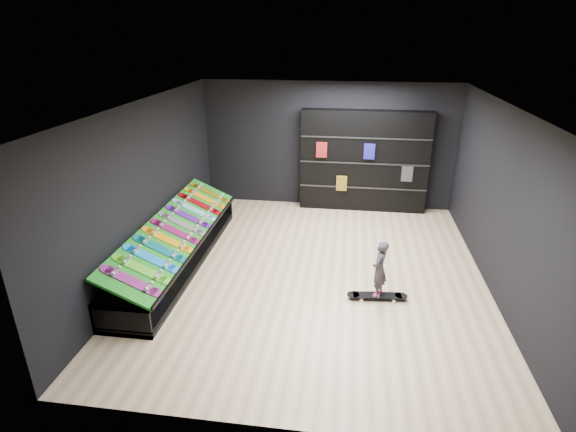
# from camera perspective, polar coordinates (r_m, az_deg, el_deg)

# --- Properties ---
(floor) EXTENTS (6.00, 7.00, 0.01)m
(floor) POSITION_cam_1_polar(r_m,az_deg,el_deg) (8.24, 3.28, -7.16)
(floor) COLOR beige
(floor) RESTS_ON ground
(ceiling) EXTENTS (6.00, 7.00, 0.01)m
(ceiling) POSITION_cam_1_polar(r_m,az_deg,el_deg) (7.23, 3.82, 13.94)
(ceiling) COLOR white
(ceiling) RESTS_ON ground
(wall_back) EXTENTS (6.00, 0.02, 3.00)m
(wall_back) POSITION_cam_1_polar(r_m,az_deg,el_deg) (10.95, 5.07, 8.90)
(wall_back) COLOR black
(wall_back) RESTS_ON ground
(wall_front) EXTENTS (6.00, 0.02, 3.00)m
(wall_front) POSITION_cam_1_polar(r_m,az_deg,el_deg) (4.49, -0.28, -12.57)
(wall_front) COLOR black
(wall_front) RESTS_ON ground
(wall_left) EXTENTS (0.02, 7.00, 3.00)m
(wall_left) POSITION_cam_1_polar(r_m,az_deg,el_deg) (8.37, -17.44, 3.56)
(wall_left) COLOR black
(wall_left) RESTS_ON ground
(wall_right) EXTENTS (0.02, 7.00, 3.00)m
(wall_right) POSITION_cam_1_polar(r_m,az_deg,el_deg) (7.98, 25.54, 1.41)
(wall_right) COLOR black
(wall_right) RESTS_ON ground
(display_rack) EXTENTS (0.90, 4.50, 0.50)m
(display_rack) POSITION_cam_1_polar(r_m,az_deg,el_deg) (8.67, -13.78, -4.36)
(display_rack) COLOR black
(display_rack) RESTS_ON ground
(turf_ramp) EXTENTS (0.92, 4.50, 0.46)m
(turf_ramp) POSITION_cam_1_polar(r_m,az_deg,el_deg) (8.45, -13.75, -1.59)
(turf_ramp) COLOR #106913
(turf_ramp) RESTS_ON display_rack
(back_shelving) EXTENTS (2.99, 0.35, 2.39)m
(back_shelving) POSITION_cam_1_polar(r_m,az_deg,el_deg) (10.85, 9.62, 6.86)
(back_shelving) COLOR black
(back_shelving) RESTS_ON ground
(floor_skateboard) EXTENTS (1.00, 0.31, 0.09)m
(floor_skateboard) POSITION_cam_1_polar(r_m,az_deg,el_deg) (7.59, 11.23, -10.07)
(floor_skateboard) COLOR black
(floor_skateboard) RESTS_ON ground
(child) EXTENTS (0.22, 0.26, 0.57)m
(child) POSITION_cam_1_polar(r_m,az_deg,el_deg) (7.41, 11.43, -7.89)
(child) COLOR black
(child) RESTS_ON floor_skateboard
(display_board_0) EXTENTS (0.93, 0.22, 0.50)m
(display_board_0) POSITION_cam_1_polar(r_m,az_deg,el_deg) (6.91, -19.29, -7.79)
(display_board_0) COLOR #2626BF
(display_board_0) RESTS_ON turf_ramp
(display_board_1) EXTENTS (0.93, 0.22, 0.50)m
(display_board_1) POSITION_cam_1_polar(r_m,az_deg,el_deg) (7.17, -18.09, -6.44)
(display_board_1) COLOR green
(display_board_1) RESTS_ON turf_ramp
(display_board_2) EXTENTS (0.93, 0.22, 0.50)m
(display_board_2) POSITION_cam_1_polar(r_m,az_deg,el_deg) (7.44, -16.98, -5.18)
(display_board_2) COLOR blue
(display_board_2) RESTS_ON turf_ramp
(display_board_3) EXTENTS (0.93, 0.22, 0.50)m
(display_board_3) POSITION_cam_1_polar(r_m,az_deg,el_deg) (7.72, -15.95, -4.01)
(display_board_3) COLOR #0C8C99
(display_board_3) RESTS_ON turf_ramp
(display_board_4) EXTENTS (0.93, 0.22, 0.50)m
(display_board_4) POSITION_cam_1_polar(r_m,az_deg,el_deg) (8.00, -14.99, -2.93)
(display_board_4) COLOR yellow
(display_board_4) RESTS_ON turf_ramp
(display_board_5) EXTENTS (0.93, 0.22, 0.50)m
(display_board_5) POSITION_cam_1_polar(r_m,az_deg,el_deg) (8.29, -14.11, -1.91)
(display_board_5) COLOR #E5198C
(display_board_5) RESTS_ON turf_ramp
(display_board_6) EXTENTS (0.93, 0.22, 0.50)m
(display_board_6) POSITION_cam_1_polar(r_m,az_deg,el_deg) (8.58, -13.28, -0.97)
(display_board_6) COLOR black
(display_board_6) RESTS_ON turf_ramp
(display_board_7) EXTENTS (0.93, 0.22, 0.50)m
(display_board_7) POSITION_cam_1_polar(r_m,az_deg,el_deg) (8.88, -12.51, -0.08)
(display_board_7) COLOR purple
(display_board_7) RESTS_ON turf_ramp
(display_board_8) EXTENTS (0.93, 0.22, 0.50)m
(display_board_8) POSITION_cam_1_polar(r_m,az_deg,el_deg) (9.18, -11.79, 0.74)
(display_board_8) COLOR #0CB2E5
(display_board_8) RESTS_ON turf_ramp
(display_board_9) EXTENTS (0.93, 0.22, 0.50)m
(display_board_9) POSITION_cam_1_polar(r_m,az_deg,el_deg) (9.48, -11.11, 1.52)
(display_board_9) COLOR red
(display_board_9) RESTS_ON turf_ramp
(display_board_10) EXTENTS (0.93, 0.22, 0.50)m
(display_board_10) POSITION_cam_1_polar(r_m,az_deg,el_deg) (9.79, -10.48, 2.24)
(display_board_10) COLOR orange
(display_board_10) RESTS_ON turf_ramp
(display_board_11) EXTENTS (0.93, 0.22, 0.50)m
(display_board_11) POSITION_cam_1_polar(r_m,az_deg,el_deg) (10.09, -9.89, 2.92)
(display_board_11) COLOR yellow
(display_board_11) RESTS_ON turf_ramp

